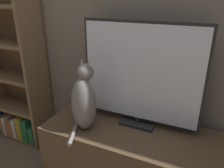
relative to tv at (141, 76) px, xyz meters
name	(u,v)px	position (x,y,z in m)	size (l,w,h in m)	color
wall_back	(149,5)	(-0.02, 0.19, 0.45)	(4.80, 0.05, 2.60)	#756B5B
tv_stand	(129,157)	(-0.02, -0.11, -0.61)	(1.24, 0.51, 0.48)	brown
tv	(141,76)	(0.00, 0.00, 0.00)	(0.84, 0.15, 0.74)	black
cat	(84,101)	(-0.32, -0.22, -0.16)	(0.21, 0.32, 0.51)	gray
bookshelf	(17,72)	(-1.23, 0.05, -0.16)	(0.61, 0.28, 1.61)	brown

